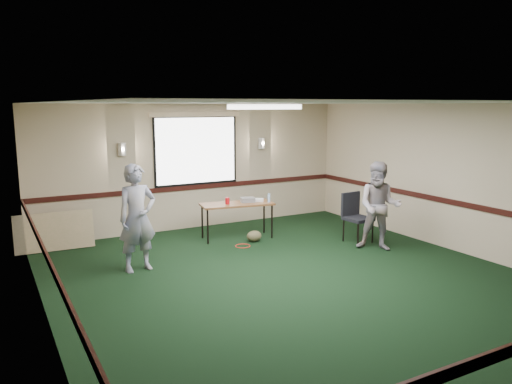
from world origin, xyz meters
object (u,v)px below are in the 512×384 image
conference_chair (355,213)px  person_right (379,206)px  projector (248,200)px  person_left (137,218)px  folding_table (237,206)px

conference_chair → person_right: 0.72m
projector → conference_chair: bearing=-21.6°
conference_chair → person_left: bearing=170.3°
folding_table → person_right: 2.78m
person_left → person_right: 4.36m
projector → person_right: 2.62m
folding_table → person_right: size_ratio=0.92×
conference_chair → person_right: person_right is taller
projector → conference_chair: 2.16m
conference_chair → folding_table: bearing=140.5°
person_left → folding_table: bearing=15.6°
conference_chair → person_left: size_ratio=0.55×
folding_table → projector: (0.24, 0.00, 0.10)m
projector → conference_chair: conference_chair is taller
folding_table → conference_chair: conference_chair is taller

